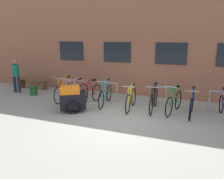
{
  "coord_description": "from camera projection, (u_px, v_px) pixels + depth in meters",
  "views": [
    {
      "loc": [
        2.17,
        -6.38,
        2.67
      ],
      "look_at": [
        -0.85,
        1.6,
        0.58
      ],
      "focal_mm": 35.08,
      "sensor_mm": 36.0,
      "label": 1
    }
  ],
  "objects": [
    {
      "name": "bicycle_teal",
      "position": [
        105.0,
        95.0,
        8.71
      ],
      "size": [
        0.44,
        1.8,
        1.06
      ],
      "color": "black",
      "rests_on": "ground"
    },
    {
      "name": "bicycle_pink",
      "position": [
        75.0,
        93.0,
        8.98
      ],
      "size": [
        0.48,
        1.67,
        1.05
      ],
      "color": "black",
      "rests_on": "ground"
    },
    {
      "name": "bike_rack",
      "position": [
        135.0,
        92.0,
        8.78
      ],
      "size": [
        6.54,
        0.05,
        0.8
      ],
      "color": "gray",
      "rests_on": "ground"
    },
    {
      "name": "backpack",
      "position": [
        34.0,
        90.0,
        10.12
      ],
      "size": [
        0.33,
        0.29,
        0.44
      ],
      "primitive_type": "cube",
      "rotation": [
        0.0,
        0.0,
        0.38
      ],
      "color": "#1E4C1E",
      "rests_on": "ground"
    },
    {
      "name": "bike_trailer",
      "position": [
        72.0,
        98.0,
        7.89
      ],
      "size": [
        1.4,
        1.04,
        0.95
      ],
      "color": "black",
      "rests_on": "ground"
    },
    {
      "name": "ground_plane",
      "position": [
        119.0,
        120.0,
        7.17
      ],
      "size": [
        42.0,
        42.0,
        0.0
      ],
      "primitive_type": "plane",
      "color": "gray"
    },
    {
      "name": "bicycle_maroon",
      "position": [
        90.0,
        94.0,
        8.81
      ],
      "size": [
        0.44,
        1.76,
        1.05
      ],
      "color": "black",
      "rests_on": "ground"
    },
    {
      "name": "bicycle_yellow",
      "position": [
        131.0,
        99.0,
        8.16
      ],
      "size": [
        0.44,
        1.69,
        0.98
      ],
      "color": "black",
      "rests_on": "ground"
    },
    {
      "name": "bicycle_orange",
      "position": [
        65.0,
        91.0,
        9.31
      ],
      "size": [
        0.44,
        1.79,
        1.07
      ],
      "color": "black",
      "rests_on": "ground"
    },
    {
      "name": "bicycle_green",
      "position": [
        174.0,
        102.0,
        7.78
      ],
      "size": [
        0.53,
        1.68,
        1.06
      ],
      "color": "black",
      "rests_on": "ground"
    },
    {
      "name": "person_by_bench",
      "position": [
        16.0,
        74.0,
        10.48
      ],
      "size": [
        0.35,
        0.32,
        1.57
      ],
      "color": "#1E2338",
      "rests_on": "ground"
    },
    {
      "name": "storefront_building",
      "position": [
        156.0,
        38.0,
        12.37
      ],
      "size": [
        28.0,
        6.42,
        5.16
      ],
      "color": "brown",
      "rests_on": "ground"
    },
    {
      "name": "bicycle_blue",
      "position": [
        192.0,
        104.0,
        7.51
      ],
      "size": [
        0.44,
        1.75,
        0.99
      ],
      "color": "black",
      "rests_on": "ground"
    },
    {
      "name": "bicycle_black",
      "position": [
        154.0,
        100.0,
        8.03
      ],
      "size": [
        0.44,
        1.8,
        1.0
      ],
      "color": "black",
      "rests_on": "ground"
    },
    {
      "name": "wooden_bench",
      "position": [
        33.0,
        81.0,
        11.39
      ],
      "size": [
        1.77,
        0.4,
        0.51
      ],
      "color": "brown",
      "rests_on": "ground"
    }
  ]
}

